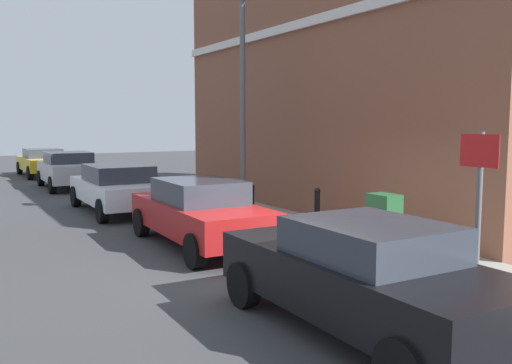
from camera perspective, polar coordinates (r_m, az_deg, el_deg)
ground at (r=9.65m, az=3.12°, el=-9.20°), size 80.00×80.00×0.00m
sidewalk at (r=15.68m, az=-3.05°, el=-2.96°), size 2.49×30.00×0.15m
corner_building at (r=17.32m, az=14.62°, el=10.10°), size 7.76×13.00×7.61m
car_black at (r=6.76m, az=11.19°, el=-9.58°), size 1.85×4.19×1.41m
car_red at (r=11.34m, az=-5.94°, el=-3.14°), size 1.87×4.32×1.40m
car_white at (r=16.20m, az=-14.35°, el=-0.51°), size 2.01×4.37×1.38m
car_silver at (r=22.72m, az=-19.16°, el=1.29°), size 2.01×4.03×1.44m
car_yellow at (r=28.46m, az=-21.58°, el=2.01°), size 1.98×4.36×1.36m
utility_cabinet at (r=10.07m, az=13.32°, el=-4.73°), size 0.46×0.61×1.15m
bollard_near_cabinet at (r=11.73m, az=6.46°, el=-2.96°), size 0.14×0.14×1.04m
bollard_far_kerb at (r=12.38m, az=-0.46°, el=-2.44°), size 0.14×0.14×1.04m
street_sign at (r=7.83m, az=22.45°, el=-0.86°), size 0.08×0.60×2.30m
lamppost at (r=13.95m, az=-1.42°, el=9.23°), size 0.20×0.44×5.72m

